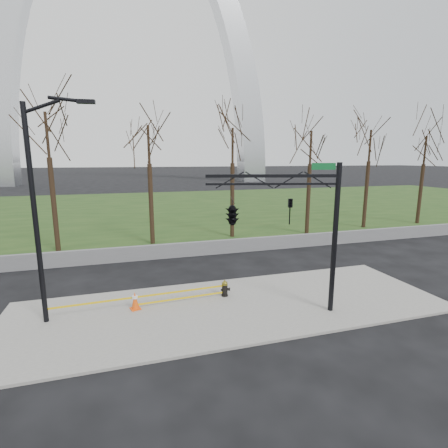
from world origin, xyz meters
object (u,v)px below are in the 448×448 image
object	(u,v)px
fire_hydrant	(225,289)
traffic_cone	(135,300)
street_light	(40,200)
traffic_signal_mast	(252,212)

from	to	relation	value
fire_hydrant	traffic_cone	distance (m)	3.90
fire_hydrant	street_light	distance (m)	8.13
traffic_cone	street_light	size ratio (longest dim) A/B	0.09
street_light	traffic_signal_mast	xyz separation A→B (m)	(7.46, -1.42, -0.55)
fire_hydrant	traffic_signal_mast	world-z (taller)	traffic_signal_mast
traffic_cone	traffic_signal_mast	xyz separation A→B (m)	(4.43, -1.56, 3.68)
fire_hydrant	traffic_signal_mast	size ratio (longest dim) A/B	0.12
traffic_cone	street_light	world-z (taller)	street_light
traffic_cone	fire_hydrant	bearing A→B (deg)	3.38
traffic_cone	traffic_signal_mast	world-z (taller)	traffic_signal_mast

